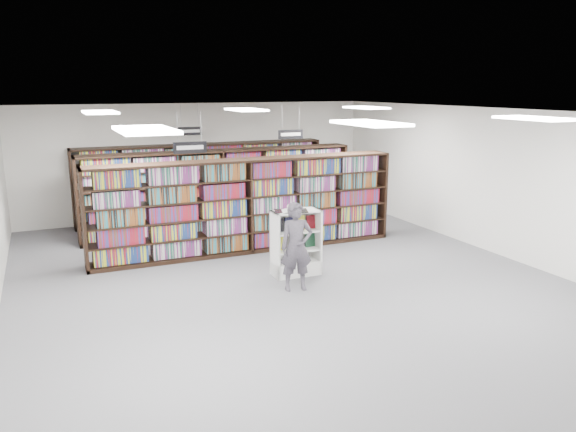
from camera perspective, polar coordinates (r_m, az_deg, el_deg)
name	(u,v)px	position (r m, az deg, el deg)	size (l,w,h in m)	color
floor	(283,277)	(11.04, -0.51, -6.26)	(12.00, 12.00, 0.00)	#4F4F54
ceiling	(283,112)	(10.43, -0.55, 10.57)	(10.00, 12.00, 0.10)	white
wall_back	(200,160)	(16.24, -8.95, 5.62)	(10.00, 0.10, 3.20)	white
wall_front	(535,310)	(5.82, 23.76, -8.71)	(10.00, 0.10, 3.20)	white
wall_right	(487,180)	(13.38, 19.59, 3.46)	(0.10, 12.00, 3.20)	white
bookshelf_row_near	(248,206)	(12.56, -4.13, 1.05)	(7.00, 0.60, 2.10)	black
bookshelf_row_mid	(221,191)	(14.42, -6.82, 2.55)	(7.00, 0.60, 2.10)	black
bookshelf_row_far	(203,181)	(16.03, -8.61, 3.55)	(7.00, 0.60, 2.10)	black
aisle_sign_left	(190,146)	(10.95, -9.93, 6.98)	(0.65, 0.02, 0.80)	#B2B2B7
aisle_sign_right	(291,133)	(13.82, 0.28, 8.39)	(0.65, 0.02, 0.80)	#B2B2B7
aisle_sign_center	(190,130)	(15.06, -9.94, 8.58)	(0.65, 0.02, 0.80)	#B2B2B7
troffer_front_left	(145,130)	(6.69, -14.31, 8.46)	(0.60, 1.20, 0.04)	white
troffer_front_center	(370,123)	(7.77, 8.32, 9.30)	(0.60, 1.20, 0.04)	white
troffer_front_right	(534,118)	(9.70, 23.74, 9.07)	(0.60, 1.20, 0.04)	white
troffer_back_left	(100,112)	(11.64, -18.56, 9.96)	(0.60, 1.20, 0.04)	white
troffer_back_center	(246,110)	(12.30, -4.29, 10.72)	(0.60, 1.20, 0.04)	white
troffer_back_right	(366,108)	(13.60, 7.93, 10.84)	(0.60, 1.20, 0.04)	white
endcap_display	(295,252)	(11.11, 0.75, -3.70)	(0.94, 0.48, 1.31)	white
open_book	(291,210)	(10.76, 0.27, 0.63)	(0.71, 0.54, 0.13)	black
shopper	(296,247)	(10.17, 0.86, -3.14)	(0.59, 0.39, 1.63)	#504B56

